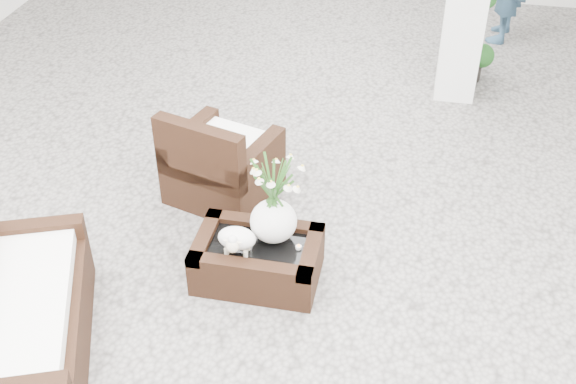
% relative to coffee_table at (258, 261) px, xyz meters
% --- Properties ---
extents(ground, '(11.00, 11.00, 0.00)m').
position_rel_coffee_table_xyz_m(ground, '(0.17, 0.36, -0.16)').
color(ground, gray).
rests_on(ground, ground).
extents(coffee_table, '(0.90, 0.60, 0.31)m').
position_rel_coffee_table_xyz_m(coffee_table, '(0.00, 0.00, 0.00)').
color(coffee_table, '#311A0E').
rests_on(coffee_table, ground).
extents(sheep_figurine, '(0.28, 0.23, 0.21)m').
position_rel_coffee_table_xyz_m(sheep_figurine, '(-0.12, -0.10, 0.26)').
color(sheep_figurine, white).
rests_on(sheep_figurine, coffee_table).
extents(planter_narcissus, '(0.44, 0.44, 0.80)m').
position_rel_coffee_table_xyz_m(planter_narcissus, '(0.10, 0.10, 0.56)').
color(planter_narcissus, white).
rests_on(planter_narcissus, coffee_table).
extents(tealight, '(0.04, 0.04, 0.03)m').
position_rel_coffee_table_xyz_m(tealight, '(0.30, 0.02, 0.17)').
color(tealight, white).
rests_on(tealight, coffee_table).
extents(armchair, '(0.97, 0.95, 0.84)m').
position_rel_coffee_table_xyz_m(armchair, '(-0.53, 0.96, 0.26)').
color(armchair, '#311A0E').
rests_on(armchair, ground).
extents(loveseat, '(1.25, 1.70, 0.82)m').
position_rel_coffee_table_xyz_m(loveseat, '(-1.29, -1.03, 0.25)').
color(loveseat, '#311A0E').
rests_on(loveseat, ground).
extents(topiary, '(0.37, 0.37, 1.40)m').
position_rel_coffee_table_xyz_m(topiary, '(1.49, 3.55, 0.54)').
color(topiary, '#143E13').
rests_on(topiary, ground).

